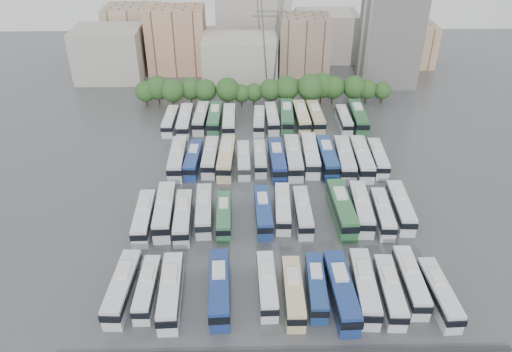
{
  "coord_description": "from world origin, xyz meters",
  "views": [
    {
      "loc": [
        -4.22,
        -73.36,
        50.72
      ],
      "look_at": [
        -2.7,
        3.57,
        3.0
      ],
      "focal_mm": 35.0,
      "sensor_mm": 36.0,
      "label": 1
    }
  ],
  "objects_px": {
    "bus_r1_s8": "(303,212)",
    "bus_r3_s2": "(201,118)",
    "bus_r3_s12": "(344,119)",
    "bus_r3_s13": "(358,117)",
    "bus_r0_s9": "(341,291)",
    "bus_r1_s0": "(144,217)",
    "bus_r0_s2": "(171,291)",
    "bus_r1_s7": "(283,208)",
    "bus_r1_s2": "(183,217)",
    "bus_r0_s12": "(410,281)",
    "bus_r2_s4": "(226,158)",
    "bus_r2_s12": "(362,158)",
    "bus_r1_s12": "(382,213)",
    "bus_r0_s7": "(293,292)",
    "apartment_tower": "(390,34)",
    "bus_r2_s1": "(178,158)",
    "bus_r3_s6": "(259,121)",
    "bus_r3_s0": "(170,121)",
    "bus_r1_s1": "(165,210)",
    "electricity_pylon": "(271,21)",
    "bus_r2_s3": "(210,156)",
    "bus_r3_s1": "(185,121)",
    "bus_r0_s10": "(364,287)",
    "bus_r3_s10": "(315,117)",
    "bus_r2_s7": "(277,160)",
    "bus_r2_s9": "(310,154)",
    "bus_r0_s4": "(219,288)",
    "bus_r3_s3": "(215,118)",
    "bus_r3_s9": "(301,117)",
    "bus_r3_s8": "(287,116)",
    "bus_r2_s5": "(244,160)",
    "bus_r0_s0": "(123,287)",
    "bus_r2_s11": "(345,159)",
    "bus_r1_s11": "(361,208)",
    "bus_r0_s1": "(147,288)",
    "bus_r1_s10": "(342,208)",
    "bus_r0_s8": "(316,286)",
    "bus_r2_s6": "(260,158)",
    "bus_r3_s4": "(229,120)",
    "bus_r0_s13": "(439,293)",
    "bus_r1_s3": "(204,210)",
    "bus_r0_s6": "(267,285)",
    "bus_r3_s7": "(272,118)"
  },
  "relations": [
    {
      "from": "bus_r1_s12",
      "to": "bus_r3_s13",
      "type": "height_order",
      "value": "bus_r3_s13"
    },
    {
      "from": "bus_r3_s7",
      "to": "bus_r2_s7",
      "type": "bearing_deg",
      "value": -91.45
    },
    {
      "from": "apartment_tower",
      "to": "bus_r2_s1",
      "type": "bearing_deg",
      "value": -138.56
    },
    {
      "from": "bus_r0_s0",
      "to": "bus_r2_s11",
      "type": "distance_m",
      "value": 49.92
    },
    {
      "from": "bus_r3_s12",
      "to": "bus_r3_s13",
      "type": "height_order",
      "value": "bus_r3_s13"
    },
    {
      "from": "bus_r3_s2",
      "to": "bus_r0_s9",
      "type": "bearing_deg",
      "value": -64.91
    },
    {
      "from": "bus_r2_s9",
      "to": "bus_r0_s10",
      "type": "bearing_deg",
      "value": -83.67
    },
    {
      "from": "bus_r0_s12",
      "to": "bus_r2_s3",
      "type": "bearing_deg",
      "value": 131.2
    },
    {
      "from": "bus_r1_s8",
      "to": "bus_r3_s2",
      "type": "relative_size",
      "value": 0.94
    },
    {
      "from": "bus_r1_s0",
      "to": "bus_r0_s6",
      "type": "bearing_deg",
      "value": -40.97
    },
    {
      "from": "bus_r2_s9",
      "to": "bus_r3_s13",
      "type": "height_order",
      "value": "bus_r3_s13"
    },
    {
      "from": "bus_r0_s13",
      "to": "bus_r1_s3",
      "type": "relative_size",
      "value": 0.96
    },
    {
      "from": "bus_r0_s4",
      "to": "bus_r3_s3",
      "type": "distance_m",
      "value": 54.34
    },
    {
      "from": "bus_r1_s3",
      "to": "bus_r1_s10",
      "type": "bearing_deg",
      "value": -3.4
    },
    {
      "from": "bus_r2_s5",
      "to": "bus_r2_s9",
      "type": "relative_size",
      "value": 0.84
    },
    {
      "from": "bus_r1_s10",
      "to": "bus_r2_s1",
      "type": "distance_m",
      "value": 34.32
    },
    {
      "from": "bus_r0_s10",
      "to": "bus_r3_s10",
      "type": "xyz_separation_m",
      "value": [
        -0.05,
        54.58,
        0.0
      ]
    },
    {
      "from": "bus_r0_s7",
      "to": "apartment_tower",
      "type": "bearing_deg",
      "value": 68.89
    },
    {
      "from": "bus_r0_s12",
      "to": "bus_r2_s1",
      "type": "bearing_deg",
      "value": 137.41
    },
    {
      "from": "bus_r1_s12",
      "to": "bus_r3_s6",
      "type": "height_order",
      "value": "bus_r1_s12"
    },
    {
      "from": "bus_r0_s7",
      "to": "bus_r2_s7",
      "type": "height_order",
      "value": "bus_r2_s7"
    },
    {
      "from": "bus_r2_s3",
      "to": "bus_r3_s1",
      "type": "relative_size",
      "value": 0.95
    },
    {
      "from": "bus_r1_s7",
      "to": "bus_r3_s9",
      "type": "bearing_deg",
      "value": 81.51
    },
    {
      "from": "bus_r2_s4",
      "to": "bus_r2_s9",
      "type": "relative_size",
      "value": 0.99
    },
    {
      "from": "bus_r1_s0",
      "to": "bus_r0_s2",
      "type": "bearing_deg",
      "value": -71.16
    },
    {
      "from": "bus_r1_s1",
      "to": "electricity_pylon",
      "type": "bearing_deg",
      "value": 67.71
    },
    {
      "from": "bus_r0_s12",
      "to": "bus_r3_s13",
      "type": "bearing_deg",
      "value": 87.96
    },
    {
      "from": "bus_r3_s1",
      "to": "bus_r3_s8",
      "type": "bearing_deg",
      "value": 4.42
    },
    {
      "from": "bus_r2_s5",
      "to": "bus_r2_s6",
      "type": "bearing_deg",
      "value": 11.91
    },
    {
      "from": "bus_r1_s2",
      "to": "bus_r0_s9",
      "type": "bearing_deg",
      "value": -39.41
    },
    {
      "from": "bus_r3_s9",
      "to": "bus_r0_s10",
      "type": "bearing_deg",
      "value": -88.35
    },
    {
      "from": "bus_r1_s11",
      "to": "bus_r3_s10",
      "type": "bearing_deg",
      "value": 98.03
    },
    {
      "from": "bus_r3_s0",
      "to": "bus_r3_s4",
      "type": "bearing_deg",
      "value": -0.8
    },
    {
      "from": "bus_r2_s12",
      "to": "bus_r2_s1",
      "type": "bearing_deg",
      "value": -179.8
    },
    {
      "from": "bus_r1_s2",
      "to": "bus_r1_s0",
      "type": "bearing_deg",
      "value": 177.27
    },
    {
      "from": "bus_r1_s12",
      "to": "bus_r3_s2",
      "type": "height_order",
      "value": "bus_r3_s2"
    },
    {
      "from": "bus_r2_s4",
      "to": "bus_r0_s9",
      "type": "bearing_deg",
      "value": -62.66
    },
    {
      "from": "bus_r0_s2",
      "to": "bus_r0_s4",
      "type": "relative_size",
      "value": 0.99
    },
    {
      "from": "bus_r2_s6",
      "to": "bus_r0_s6",
      "type": "bearing_deg",
      "value": -90.55
    },
    {
      "from": "bus_r3_s6",
      "to": "bus_r3_s0",
      "type": "bearing_deg",
      "value": -178.6
    },
    {
      "from": "bus_r0_s8",
      "to": "bus_r2_s9",
      "type": "relative_size",
      "value": 0.84
    },
    {
      "from": "bus_r0_s4",
      "to": "bus_r0_s8",
      "type": "xyz_separation_m",
      "value": [
        13.32,
        0.27,
        -0.25
      ]
    },
    {
      "from": "bus_r0_s9",
      "to": "bus_r2_s4",
      "type": "distance_m",
      "value": 40.23
    },
    {
      "from": "bus_r3_s12",
      "to": "bus_r1_s7",
      "type": "bearing_deg",
      "value": -115.24
    },
    {
      "from": "bus_r1_s12",
      "to": "bus_r3_s13",
      "type": "relative_size",
      "value": 0.86
    },
    {
      "from": "bus_r0_s9",
      "to": "bus_r2_s1",
      "type": "bearing_deg",
      "value": 123.45
    },
    {
      "from": "bus_r1_s0",
      "to": "bus_r2_s12",
      "type": "relative_size",
      "value": 0.9
    },
    {
      "from": "bus_r0_s12",
      "to": "bus_r1_s1",
      "type": "relative_size",
      "value": 0.89
    },
    {
      "from": "bus_r3_s1",
      "to": "bus_r2_s6",
      "type": "bearing_deg",
      "value": -45.55
    },
    {
      "from": "bus_r0_s1",
      "to": "bus_r1_s8",
      "type": "relative_size",
      "value": 0.93
    }
  ]
}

